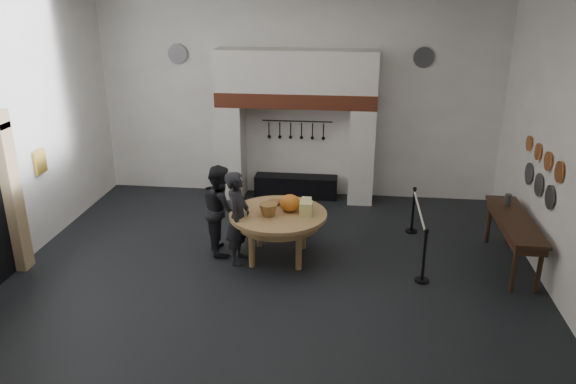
# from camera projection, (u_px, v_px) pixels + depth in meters

# --- Properties ---
(floor) EXTENTS (9.00, 8.00, 0.02)m
(floor) POSITION_uv_depth(u_px,v_px,m) (274.00, 273.00, 9.67)
(floor) COLOR black
(floor) RESTS_ON ground
(wall_back) EXTENTS (9.00, 0.02, 4.50)m
(wall_back) POSITION_uv_depth(u_px,v_px,m) (298.00, 99.00, 12.60)
(wall_back) COLOR white
(wall_back) RESTS_ON floor
(wall_front) EXTENTS (9.00, 0.02, 4.50)m
(wall_front) POSITION_uv_depth(u_px,v_px,m) (211.00, 267.00, 5.16)
(wall_front) COLOR white
(wall_front) RESTS_ON floor
(wall_left) EXTENTS (0.02, 8.00, 4.50)m
(wall_left) POSITION_uv_depth(u_px,v_px,m) (6.00, 139.00, 9.37)
(wall_left) COLOR white
(wall_left) RESTS_ON floor
(wall_right) EXTENTS (0.02, 8.00, 4.50)m
(wall_right) POSITION_uv_depth(u_px,v_px,m) (570.00, 157.00, 8.39)
(wall_right) COLOR white
(wall_right) RESTS_ON floor
(chimney_pier_left) EXTENTS (0.55, 0.70, 2.15)m
(chimney_pier_left) POSITION_uv_depth(u_px,v_px,m) (232.00, 151.00, 12.85)
(chimney_pier_left) COLOR silver
(chimney_pier_left) RESTS_ON floor
(chimney_pier_right) EXTENTS (0.55, 0.70, 2.15)m
(chimney_pier_right) POSITION_uv_depth(u_px,v_px,m) (361.00, 155.00, 12.53)
(chimney_pier_right) COLOR silver
(chimney_pier_right) RESTS_ON floor
(hearth_brick_band) EXTENTS (3.50, 0.72, 0.32)m
(hearth_brick_band) POSITION_uv_depth(u_px,v_px,m) (296.00, 99.00, 12.26)
(hearth_brick_band) COLOR #9E442B
(hearth_brick_band) RESTS_ON chimney_pier_left
(chimney_hood) EXTENTS (3.50, 0.70, 0.90)m
(chimney_hood) POSITION_uv_depth(u_px,v_px,m) (296.00, 71.00, 12.04)
(chimney_hood) COLOR silver
(chimney_hood) RESTS_ON hearth_brick_band
(iron_range) EXTENTS (1.90, 0.45, 0.50)m
(iron_range) POSITION_uv_depth(u_px,v_px,m) (296.00, 186.00, 13.04)
(iron_range) COLOR black
(iron_range) RESTS_ON floor
(utensil_rail) EXTENTS (1.60, 0.02, 0.02)m
(utensil_rail) POSITION_uv_depth(u_px,v_px,m) (297.00, 121.00, 12.70)
(utensil_rail) COLOR black
(utensil_rail) RESTS_ON wall_back
(door_jamb_far) EXTENTS (0.22, 0.30, 2.60)m
(door_jamb_far) POSITION_uv_depth(u_px,v_px,m) (12.00, 198.00, 9.41)
(door_jamb_far) COLOR tan
(door_jamb_far) RESTS_ON floor
(wall_plaque) EXTENTS (0.05, 0.34, 0.44)m
(wall_plaque) POSITION_uv_depth(u_px,v_px,m) (40.00, 162.00, 10.34)
(wall_plaque) COLOR gold
(wall_plaque) RESTS_ON wall_left
(work_table) EXTENTS (2.10, 2.10, 0.07)m
(work_table) POSITION_uv_depth(u_px,v_px,m) (278.00, 214.00, 9.95)
(work_table) COLOR #B27E54
(work_table) RESTS_ON floor
(pumpkin) EXTENTS (0.36, 0.36, 0.31)m
(pumpkin) POSITION_uv_depth(u_px,v_px,m) (290.00, 203.00, 9.95)
(pumpkin) COLOR #D95E1E
(pumpkin) RESTS_ON work_table
(cheese_block_big) EXTENTS (0.22, 0.22, 0.24)m
(cheese_block_big) POSITION_uv_depth(u_px,v_px,m) (306.00, 209.00, 9.79)
(cheese_block_big) COLOR #D0D07C
(cheese_block_big) RESTS_ON work_table
(cheese_block_small) EXTENTS (0.18, 0.18, 0.20)m
(cheese_block_small) POSITION_uv_depth(u_px,v_px,m) (306.00, 203.00, 10.08)
(cheese_block_small) COLOR #D8D381
(cheese_block_small) RESTS_ON work_table
(wicker_basket) EXTENTS (0.39, 0.39, 0.22)m
(wicker_basket) POSITION_uv_depth(u_px,v_px,m) (268.00, 210.00, 9.77)
(wicker_basket) COLOR #A06E3A
(wicker_basket) RESTS_ON work_table
(bread_loaf) EXTENTS (0.31, 0.18, 0.13)m
(bread_loaf) POSITION_uv_depth(u_px,v_px,m) (275.00, 202.00, 10.25)
(bread_loaf) COLOR #A6703A
(bread_loaf) RESTS_ON work_table
(visitor_near) EXTENTS (0.43, 0.63, 1.69)m
(visitor_near) POSITION_uv_depth(u_px,v_px,m) (238.00, 218.00, 9.79)
(visitor_near) COLOR black
(visitor_near) RESTS_ON floor
(visitor_far) EXTENTS (0.88, 0.98, 1.66)m
(visitor_far) POSITION_uv_depth(u_px,v_px,m) (221.00, 209.00, 10.21)
(visitor_far) COLOR black
(visitor_far) RESTS_ON floor
(side_table) EXTENTS (0.55, 2.20, 0.06)m
(side_table) POSITION_uv_depth(u_px,v_px,m) (515.00, 220.00, 9.64)
(side_table) COLOR #382014
(side_table) RESTS_ON floor
(pewter_jug) EXTENTS (0.12, 0.12, 0.22)m
(pewter_jug) POSITION_uv_depth(u_px,v_px,m) (508.00, 200.00, 10.15)
(pewter_jug) COLOR #55545A
(pewter_jug) RESTS_ON side_table
(copper_pan_a) EXTENTS (0.03, 0.34, 0.34)m
(copper_pan_a) POSITION_uv_depth(u_px,v_px,m) (559.00, 172.00, 8.69)
(copper_pan_a) COLOR #C6662D
(copper_pan_a) RESTS_ON wall_right
(copper_pan_b) EXTENTS (0.03, 0.32, 0.32)m
(copper_pan_b) POSITION_uv_depth(u_px,v_px,m) (548.00, 161.00, 9.20)
(copper_pan_b) COLOR #C6662D
(copper_pan_b) RESTS_ON wall_right
(copper_pan_c) EXTENTS (0.03, 0.30, 0.30)m
(copper_pan_c) POSITION_uv_depth(u_px,v_px,m) (538.00, 152.00, 9.71)
(copper_pan_c) COLOR #C6662D
(copper_pan_c) RESTS_ON wall_right
(copper_pan_d) EXTENTS (0.03, 0.28, 0.28)m
(copper_pan_d) POSITION_uv_depth(u_px,v_px,m) (529.00, 143.00, 10.22)
(copper_pan_d) COLOR #C6662D
(copper_pan_d) RESTS_ON wall_right
(pewter_plate_left) EXTENTS (0.03, 0.40, 0.40)m
(pewter_plate_left) POSITION_uv_depth(u_px,v_px,m) (550.00, 197.00, 9.05)
(pewter_plate_left) COLOR #4C4C51
(pewter_plate_left) RESTS_ON wall_right
(pewter_plate_mid) EXTENTS (0.03, 0.40, 0.40)m
(pewter_plate_mid) POSITION_uv_depth(u_px,v_px,m) (539.00, 185.00, 9.61)
(pewter_plate_mid) COLOR #4C4C51
(pewter_plate_mid) RESTS_ON wall_right
(pewter_plate_right) EXTENTS (0.03, 0.40, 0.40)m
(pewter_plate_right) POSITION_uv_depth(u_px,v_px,m) (529.00, 174.00, 10.16)
(pewter_plate_right) COLOR #4C4C51
(pewter_plate_right) RESTS_ON wall_right
(pewter_plate_back_left) EXTENTS (0.44, 0.03, 0.44)m
(pewter_plate_back_left) POSITION_uv_depth(u_px,v_px,m) (178.00, 54.00, 12.53)
(pewter_plate_back_left) COLOR #4C4C51
(pewter_plate_back_left) RESTS_ON wall_back
(pewter_plate_back_right) EXTENTS (0.44, 0.03, 0.44)m
(pewter_plate_back_right) POSITION_uv_depth(u_px,v_px,m) (424.00, 57.00, 11.94)
(pewter_plate_back_right) COLOR #4C4C51
(pewter_plate_back_right) RESTS_ON wall_back
(barrier_post_near) EXTENTS (0.05, 0.05, 0.90)m
(barrier_post_near) POSITION_uv_depth(u_px,v_px,m) (424.00, 257.00, 9.25)
(barrier_post_near) COLOR black
(barrier_post_near) RESTS_ON floor
(barrier_post_far) EXTENTS (0.05, 0.05, 0.90)m
(barrier_post_far) POSITION_uv_depth(u_px,v_px,m) (413.00, 211.00, 11.11)
(barrier_post_far) COLOR black
(barrier_post_far) RESTS_ON floor
(barrier_rope) EXTENTS (0.04, 2.00, 0.04)m
(barrier_rope) POSITION_uv_depth(u_px,v_px,m) (420.00, 212.00, 10.04)
(barrier_rope) COLOR silver
(barrier_rope) RESTS_ON barrier_post_near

